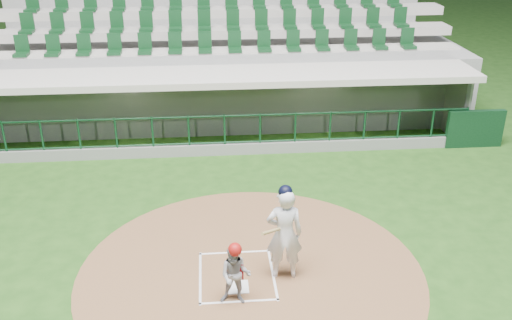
{
  "coord_description": "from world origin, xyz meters",
  "views": [
    {
      "loc": [
        -0.45,
        -10.02,
        7.03
      ],
      "look_at": [
        0.65,
        2.6,
        1.3
      ],
      "focal_mm": 40.0,
      "sensor_mm": 36.0,
      "label": 1
    }
  ],
  "objects": [
    {
      "name": "home_plate",
      "position": [
        0.0,
        -0.7,
        0.02
      ],
      "size": [
        0.43,
        0.43,
        0.02
      ],
      "primitive_type": "cube",
      "color": "silver",
      "rests_on": "dirt_circle"
    },
    {
      "name": "seating_deck",
      "position": [
        0.0,
        10.91,
        1.42
      ],
      "size": [
        17.0,
        6.72,
        5.15
      ],
      "color": "gray",
      "rests_on": "ground"
    },
    {
      "name": "batter",
      "position": [
        0.96,
        -0.37,
        1.04
      ],
      "size": [
        0.92,
        0.9,
        2.08
      ],
      "color": "silver",
      "rests_on": "dirt_circle"
    },
    {
      "name": "batter_box_chalk",
      "position": [
        0.0,
        -0.3,
        0.02
      ],
      "size": [
        1.55,
        1.8,
        0.01
      ],
      "color": "silver",
      "rests_on": "ground"
    },
    {
      "name": "ground",
      "position": [
        0.0,
        0.0,
        0.0
      ],
      "size": [
        120.0,
        120.0,
        0.0
      ],
      "primitive_type": "plane",
      "color": "#1B4112",
      "rests_on": "ground"
    },
    {
      "name": "dugout_structure",
      "position": [
        0.01,
        7.82,
        0.96
      ],
      "size": [
        16.4,
        3.7,
        3.0
      ],
      "color": "slate",
      "rests_on": "ground"
    },
    {
      "name": "dirt_circle",
      "position": [
        0.3,
        -0.2,
        0.01
      ],
      "size": [
        7.2,
        7.2,
        0.01
      ],
      "primitive_type": "cylinder",
      "color": "brown",
      "rests_on": "ground"
    },
    {
      "name": "catcher",
      "position": [
        -0.06,
        -1.14,
        0.66
      ],
      "size": [
        0.68,
        0.58,
        1.32
      ],
      "color": "gray",
      "rests_on": "dirt_circle"
    }
  ]
}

